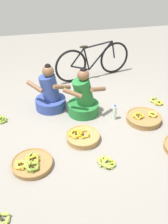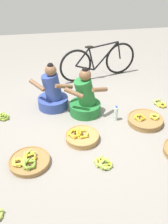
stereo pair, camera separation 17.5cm
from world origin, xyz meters
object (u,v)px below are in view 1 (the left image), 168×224
(vendor_woman_front, at_px, (83,99))
(banana_basket_back_left, at_px, (144,118))
(loose_bananas_front_right, at_px, (0,119))
(loose_bananas_near_bicycle, at_px, (107,162))
(loose_bananas_near_vendor, at_px, (2,220))
(banana_basket_back_center, at_px, (32,163))
(vendor_woman_behind, at_px, (50,95))
(bicycle_leaning, at_px, (93,61))
(banana_basket_front_center, at_px, (83,137))
(water_bottle, at_px, (115,113))
(loose_bananas_mid_left, at_px, (157,101))

(vendor_woman_front, height_order, banana_basket_back_left, vendor_woman_front)
(vendor_woman_front, relative_size, loose_bananas_front_right, 3.28)
(loose_bananas_near_bicycle, height_order, loose_bananas_near_vendor, loose_bananas_near_bicycle)
(vendor_woman_front, bearing_deg, banana_basket_back_center, -130.73)
(vendor_woman_front, distance_m, loose_bananas_near_bicycle, 1.27)
(banana_basket_back_center, distance_m, loose_bananas_front_right, 1.21)
(vendor_woman_behind, distance_m, bicycle_leaning, 1.45)
(banana_basket_front_center, bearing_deg, loose_bananas_near_bicycle, -70.33)
(banana_basket_back_left, relative_size, loose_bananas_near_vendor, 2.75)
(banana_basket_front_center, height_order, water_bottle, water_bottle)
(banana_basket_back_center, bearing_deg, vendor_woman_front, 49.27)
(vendor_woman_front, bearing_deg, banana_basket_back_left, -26.40)
(loose_bananas_near_bicycle, distance_m, loose_bananas_mid_left, 1.83)
(banana_basket_back_center, bearing_deg, loose_bananas_front_right, 111.81)
(loose_bananas_front_right, height_order, loose_bananas_mid_left, loose_bananas_front_right)
(loose_bananas_near_bicycle, relative_size, loose_bananas_near_vendor, 1.33)
(bicycle_leaning, distance_m, loose_bananas_near_vendor, 3.58)
(vendor_woman_behind, distance_m, water_bottle, 1.13)
(loose_bananas_front_right, bearing_deg, loose_bananas_near_bicycle, -42.95)
(bicycle_leaning, xyz_separation_m, loose_bananas_mid_left, (0.85, -1.29, -0.33))
(loose_bananas_near_vendor, xyz_separation_m, loose_bananas_mid_left, (2.61, 1.82, 0.00))
(banana_basket_back_left, bearing_deg, vendor_woman_behind, 152.86)
(loose_bananas_near_bicycle, bearing_deg, banana_basket_front_center, 109.67)
(loose_bananas_near_bicycle, relative_size, water_bottle, 1.03)
(vendor_woman_behind, bearing_deg, vendor_woman_front, -28.41)
(bicycle_leaning, bearing_deg, water_bottle, -91.82)
(loose_bananas_near_bicycle, relative_size, loose_bananas_mid_left, 0.92)
(loose_bananas_near_bicycle, bearing_deg, loose_bananas_near_vendor, -156.98)
(banana_basket_back_center, distance_m, loose_bananas_near_bicycle, 0.97)
(vendor_woman_behind, xyz_separation_m, loose_bananas_front_right, (-0.85, -0.22, -0.23))
(vendor_woman_behind, bearing_deg, loose_bananas_front_right, -165.54)
(loose_bananas_front_right, relative_size, water_bottle, 0.96)
(vendor_woman_behind, distance_m, loose_bananas_near_bicycle, 1.64)
(bicycle_leaning, xyz_separation_m, water_bottle, (-0.05, -1.60, -0.23))
(bicycle_leaning, height_order, water_bottle, bicycle_leaning)
(bicycle_leaning, height_order, loose_bananas_near_bicycle, bicycle_leaning)
(loose_bananas_near_bicycle, distance_m, loose_bananas_near_vendor, 1.40)
(vendor_woman_front, relative_size, banana_basket_back_center, 1.55)
(bicycle_leaning, distance_m, loose_bananas_near_bicycle, 2.62)
(loose_bananas_near_vendor, height_order, loose_bananas_front_right, same)
(banana_basket_back_center, xyz_separation_m, loose_bananas_near_vendor, (-0.34, -0.73, -0.02))
(loose_bananas_near_vendor, bearing_deg, banana_basket_back_center, 64.89)
(banana_basket_back_center, distance_m, loose_bananas_near_vendor, 0.80)
(loose_bananas_near_vendor, relative_size, loose_bananas_front_right, 0.80)
(loose_bananas_front_right, distance_m, water_bottle, 1.86)
(loose_bananas_near_vendor, bearing_deg, vendor_woman_front, 54.94)
(loose_bananas_mid_left, bearing_deg, loose_bananas_front_right, 179.18)
(vendor_woman_front, relative_size, loose_bananas_near_vendor, 4.07)
(vendor_woman_behind, bearing_deg, bicycle_leaning, 45.22)
(banana_basket_back_center, height_order, loose_bananas_near_bicycle, banana_basket_back_center)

